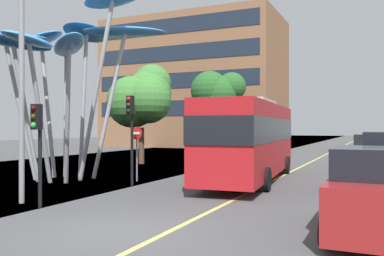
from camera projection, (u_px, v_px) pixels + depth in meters
name	position (u px, v px, depth m)	size (l,w,h in m)	color
ground	(96.00, 230.00, 10.48)	(120.00, 240.00, 0.10)	#4C4C4F
red_bus	(251.00, 136.00, 19.73)	(3.51, 11.60, 3.83)	red
leaf_sculpture	(59.00, 47.00, 20.11)	(8.90, 8.10, 9.04)	#9EA0A5
traffic_light_kerb_near	(38.00, 132.00, 13.03)	(0.28, 0.42, 3.26)	black
traffic_light_kerb_far	(131.00, 121.00, 17.96)	(0.28, 0.42, 3.89)	black
traffic_light_island_mid	(196.00, 125.00, 23.47)	(0.28, 0.42, 3.66)	black
car_parked_near	(372.00, 195.00, 9.66)	(2.00, 4.27, 2.07)	maroon
car_parked_far	(371.00, 155.00, 22.57)	(1.99, 3.91, 2.14)	gold
street_lamp	(28.00, 51.00, 13.76)	(1.36, 0.44, 8.07)	gray
tree_pavement_near	(143.00, 97.00, 28.81)	(4.58, 4.31, 6.97)	brown
tree_pavement_far	(216.00, 96.00, 41.58)	(5.39, 4.20, 8.16)	brown
no_entry_sign	(137.00, 145.00, 19.44)	(0.60, 0.12, 2.56)	gray
backdrop_building	(195.00, 84.00, 56.05)	(22.68, 12.51, 16.68)	#8E6042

